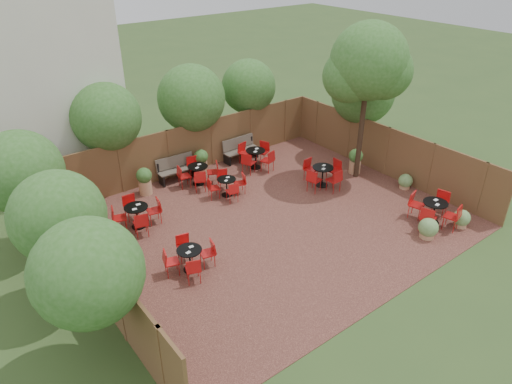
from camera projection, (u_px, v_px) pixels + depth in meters
ground at (269, 222)px, 15.97m from camera, size 80.00×80.00×0.00m
courtyard_paving at (269, 222)px, 15.96m from camera, size 12.00×10.00×0.02m
fence_back at (191, 148)px, 18.95m from camera, size 12.00×0.08×2.00m
fence_left at (91, 265)px, 12.29m from camera, size 0.08×10.00×2.00m
fence_right at (386, 151)px, 18.68m from camera, size 0.08×10.00×2.00m
neighbour_building at (37, 77)px, 17.18m from camera, size 5.00×4.00×8.00m
overhang_foliage at (187, 127)px, 16.20m from camera, size 15.76×10.63×2.71m
courtyard_tree at (368, 67)px, 16.78m from camera, size 2.91×2.83×5.99m
park_bench_left at (176, 168)px, 18.43m from camera, size 1.59×0.58×0.97m
park_bench_right at (240, 149)px, 20.06m from camera, size 1.60×0.54×0.98m
bistro_tables at (260, 191)px, 16.88m from camera, size 9.61×8.86×0.92m
planters at (180, 177)px, 17.56m from camera, size 11.35×4.54×1.17m
low_shrubs at (431, 212)px, 15.94m from camera, size 2.76×3.35×0.68m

